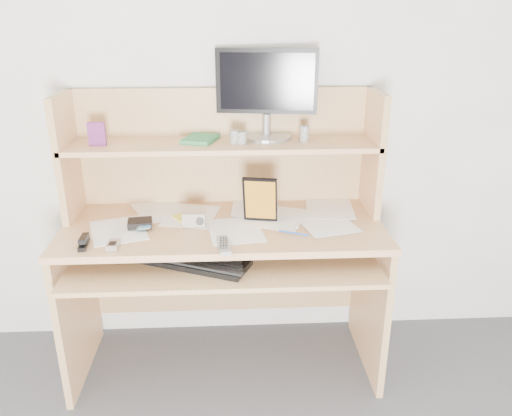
{
  "coord_description": "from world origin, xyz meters",
  "views": [
    {
      "loc": [
        0.04,
        -0.55,
        1.61
      ],
      "look_at": [
        0.14,
        1.43,
        0.84
      ],
      "focal_mm": 35.0,
      "sensor_mm": 36.0,
      "label": 1
    }
  ],
  "objects_px": {
    "keyboard": "(194,260)",
    "game_case": "(260,199)",
    "desk": "(224,228)",
    "monitor": "(267,91)",
    "tv_remote": "(224,245)"
  },
  "relations": [
    {
      "from": "keyboard",
      "to": "game_case",
      "type": "xyz_separation_m",
      "value": [
        0.28,
        0.18,
        0.2
      ]
    },
    {
      "from": "desk",
      "to": "keyboard",
      "type": "distance_m",
      "value": 0.29
    },
    {
      "from": "game_case",
      "to": "desk",
      "type": "bearing_deg",
      "value": 164.8
    },
    {
      "from": "keyboard",
      "to": "monitor",
      "type": "distance_m",
      "value": 0.82
    },
    {
      "from": "tv_remote",
      "to": "game_case",
      "type": "relative_size",
      "value": 0.75
    },
    {
      "from": "desk",
      "to": "monitor",
      "type": "distance_m",
      "value": 0.65
    },
    {
      "from": "monitor",
      "to": "keyboard",
      "type": "bearing_deg",
      "value": -119.58
    },
    {
      "from": "keyboard",
      "to": "tv_remote",
      "type": "bearing_deg",
      "value": -5.38
    },
    {
      "from": "desk",
      "to": "monitor",
      "type": "relative_size",
      "value": 3.07
    },
    {
      "from": "tv_remote",
      "to": "monitor",
      "type": "xyz_separation_m",
      "value": [
        0.2,
        0.49,
        0.53
      ]
    },
    {
      "from": "keyboard",
      "to": "monitor",
      "type": "height_order",
      "value": "monitor"
    },
    {
      "from": "desk",
      "to": "monitor",
      "type": "bearing_deg",
      "value": 37.85
    },
    {
      "from": "desk",
      "to": "game_case",
      "type": "xyz_separation_m",
      "value": [
        0.16,
        -0.08,
        0.17
      ]
    },
    {
      "from": "desk",
      "to": "tv_remote",
      "type": "distance_m",
      "value": 0.34
    },
    {
      "from": "game_case",
      "to": "monitor",
      "type": "distance_m",
      "value": 0.49
    }
  ]
}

